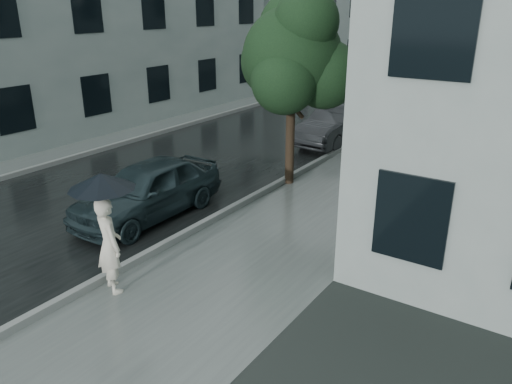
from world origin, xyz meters
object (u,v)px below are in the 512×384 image
Objects in this scene: street_tree at (294,56)px; car_near at (148,189)px; car_far at (337,125)px; pedestrian at (109,245)px; lamp_post at (377,59)px.

street_tree is 1.29× the size of car_near.
street_tree is 1.27× the size of car_far.
pedestrian is 0.43× the size of car_far.
lamp_post is at bearing 75.18° from car_far.
pedestrian is 0.35× the size of lamp_post.
car_near is 8.79m from car_far.
car_far is (-0.62, -1.88, -2.23)m from lamp_post.
pedestrian is 0.44× the size of car_near.
lamp_post is at bearing -66.75° from pedestrian.
car_near is 0.98× the size of car_far.
pedestrian is 3.34m from car_near.
pedestrian reaches higher than car_far.
street_tree reaches higher than pedestrian.
car_near is at bearing -34.36° from pedestrian.
lamp_post is 2.99m from car_far.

